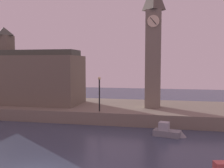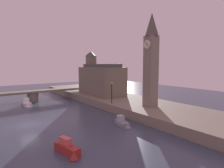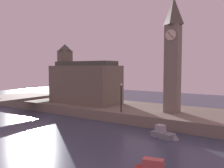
# 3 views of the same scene
# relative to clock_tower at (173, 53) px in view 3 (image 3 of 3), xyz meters

# --- Properties ---
(ground_plane) EXTENTS (120.00, 120.00, 0.00)m
(ground_plane) POSITION_rel_clock_tower_xyz_m (-6.71, -19.13, -10.03)
(ground_plane) COLOR #384256
(far_embankment) EXTENTS (70.00, 12.00, 1.50)m
(far_embankment) POSITION_rel_clock_tower_xyz_m (-6.71, 0.87, -9.28)
(far_embankment) COLOR slate
(far_embankment) RESTS_ON ground
(clock_tower) EXTENTS (2.16, 2.21, 16.45)m
(clock_tower) POSITION_rel_clock_tower_xyz_m (0.00, 0.00, 0.00)
(clock_tower) COLOR slate
(clock_tower) RESTS_ON far_embankment
(parliament_hall) EXTENTS (12.51, 6.46, 11.03)m
(parliament_hall) POSITION_rel_clock_tower_xyz_m (-16.80, 0.11, -4.73)
(parliament_hall) COLOR #6B6051
(parliament_hall) RESTS_ON far_embankment
(streetlamp) EXTENTS (0.36, 0.36, 4.16)m
(streetlamp) POSITION_rel_clock_tower_xyz_m (-6.15, -4.15, -5.96)
(streetlamp) COLOR black
(streetlamp) RESTS_ON far_embankment
(boat_cruiser_grey) EXTENTS (3.41, 1.84, 1.41)m
(boat_cruiser_grey) POSITION_rel_clock_tower_xyz_m (2.05, -8.01, -9.59)
(boat_cruiser_grey) COLOR gray
(boat_cruiser_grey) RESTS_ON ground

